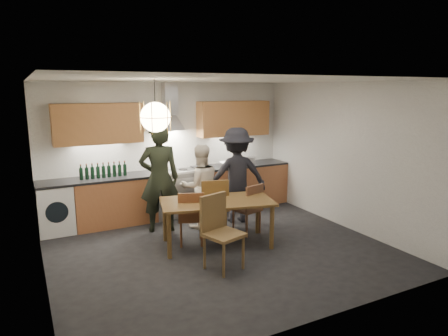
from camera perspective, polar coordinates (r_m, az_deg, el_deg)
name	(u,v)px	position (r m, az deg, el deg)	size (l,w,h in m)	color
ground	(219,249)	(6.40, -0.67, -11.46)	(5.00, 5.00, 0.00)	black
room_shell	(219,141)	(5.96, -0.71, 3.87)	(5.02, 4.52, 2.61)	white
counter_run	(176,193)	(7.97, -6.82, -3.52)	(5.00, 0.62, 0.90)	#CB7E4E
range_stove	(175,193)	(7.96, -6.96, -3.60)	(0.90, 0.60, 0.92)	silver
wall_fixtures	(171,120)	(7.83, -7.52, 6.77)	(4.30, 0.54, 1.10)	tan
pendant_lamp	(155,117)	(5.45, -9.77, 7.17)	(0.43, 0.43, 0.70)	black
dining_table	(217,206)	(6.35, -1.01, -5.39)	(1.91, 1.27, 0.74)	brown
chair_back_left	(191,215)	(6.39, -4.74, -6.67)	(0.52, 0.52, 0.89)	#5A311A
chair_back_mid	(214,204)	(6.72, -1.45, -5.15)	(0.55, 0.55, 1.01)	brown
chair_back_right	(250,206)	(6.86, 3.77, -5.41)	(0.49, 0.49, 0.89)	brown
chair_front	(219,226)	(5.59, -0.73, -8.36)	(0.59, 0.59, 1.04)	brown
person_left	(159,178)	(7.01, -9.21, -1.48)	(0.69, 0.45, 1.89)	black
person_mid	(200,186)	(7.16, -3.42, -2.65)	(0.73, 0.57, 1.51)	white
person_right	(236,175)	(7.45, 1.80, -1.03)	(1.15, 0.66, 1.78)	black
mixing_bowl	(227,164)	(8.27, 0.48, 0.59)	(0.33, 0.33, 0.08)	silver
stock_pot	(251,160)	(8.56, 3.86, 1.09)	(0.18, 0.18, 0.13)	#B4B4B8
wine_bottles	(103,170)	(7.49, -16.84, -0.30)	(0.83, 0.06, 0.27)	black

